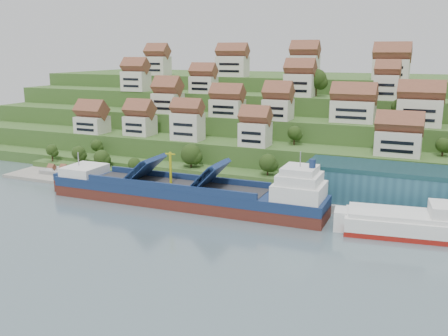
% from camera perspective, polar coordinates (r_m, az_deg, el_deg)
% --- Properties ---
extents(ground, '(300.00, 300.00, 0.00)m').
position_cam_1_polar(ground, '(137.54, -1.12, -4.60)').
color(ground, slate).
rests_on(ground, ground).
extents(quay, '(180.00, 14.00, 2.20)m').
position_cam_1_polar(quay, '(144.32, 8.64, -3.43)').
color(quay, gray).
rests_on(quay, ground).
extents(pebble_beach, '(45.00, 20.00, 1.00)m').
position_cam_1_polar(pebble_beach, '(177.72, -16.70, -0.87)').
color(pebble_beach, gray).
rests_on(pebble_beach, ground).
extents(hillside, '(260.00, 128.00, 31.00)m').
position_cam_1_polar(hillside, '(231.27, 9.67, 5.24)').
color(hillside, '#2D4C1E').
rests_on(hillside, ground).
extents(hillside_village, '(153.17, 62.12, 29.28)m').
position_cam_1_polar(hillside_village, '(188.51, 8.19, 7.85)').
color(hillside_village, silver).
rests_on(hillside_village, ground).
extents(hillside_trees, '(141.63, 62.34, 32.72)m').
position_cam_1_polar(hillside_trees, '(177.48, 3.98, 5.34)').
color(hillside_trees, '#284216').
rests_on(hillside_trees, ground).
extents(warehouse, '(60.00, 15.00, 10.00)m').
position_cam_1_polar(warehouse, '(140.38, 21.66, -2.12)').
color(warehouse, '#27586B').
rests_on(warehouse, quay).
extents(flagpole, '(1.28, 0.16, 8.00)m').
position_cam_1_polar(flagpole, '(138.59, 7.43, -1.60)').
color(flagpole, gray).
rests_on(flagpole, quay).
extents(beach_huts, '(14.40, 3.70, 2.20)m').
position_cam_1_polar(beach_huts, '(177.72, -17.48, -0.39)').
color(beach_huts, white).
rests_on(beach_huts, pebble_beach).
extents(cargo_ship, '(79.86, 13.50, 17.70)m').
position_cam_1_polar(cargo_ship, '(138.65, -3.77, -3.02)').
color(cargo_ship, '#542219').
rests_on(cargo_ship, ground).
extents(second_ship, '(31.68, 15.29, 8.83)m').
position_cam_1_polar(second_ship, '(125.14, 20.97, -6.05)').
color(second_ship, maroon).
rests_on(second_ship, ground).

